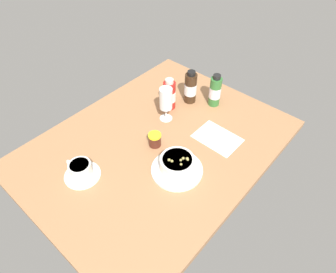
% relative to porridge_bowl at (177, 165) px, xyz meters
% --- Properties ---
extents(ground_plane, '(1.10, 0.84, 0.03)m').
position_rel_porridge_bowl_xyz_m(ground_plane, '(0.06, 0.16, -0.05)').
color(ground_plane, '#A8754C').
extents(porridge_bowl, '(0.20, 0.20, 0.08)m').
position_rel_porridge_bowl_xyz_m(porridge_bowl, '(0.00, 0.00, 0.00)').
color(porridge_bowl, white).
rests_on(porridge_bowl, ground_plane).
extents(cutlery_setting, '(0.14, 0.19, 0.01)m').
position_rel_porridge_bowl_xyz_m(cutlery_setting, '(0.25, -0.01, -0.03)').
color(cutlery_setting, white).
rests_on(cutlery_setting, ground_plane).
extents(coffee_cup, '(0.14, 0.14, 0.07)m').
position_rel_porridge_bowl_xyz_m(coffee_cup, '(-0.26, 0.26, -0.00)').
color(coffee_cup, white).
rests_on(coffee_cup, ground_plane).
extents(wine_glass, '(0.06, 0.06, 0.17)m').
position_rel_porridge_bowl_xyz_m(wine_glass, '(0.20, 0.24, 0.07)').
color(wine_glass, white).
rests_on(wine_glass, ground_plane).
extents(jam_jar, '(0.06, 0.06, 0.06)m').
position_rel_porridge_bowl_xyz_m(jam_jar, '(0.05, 0.16, -0.00)').
color(jam_jar, '#4D2117').
rests_on(jam_jar, ground_plane).
extents(sauce_bottle_red, '(0.06, 0.06, 0.16)m').
position_rel_porridge_bowl_xyz_m(sauce_bottle_red, '(0.28, 0.28, 0.04)').
color(sauce_bottle_red, '#B21E19').
rests_on(sauce_bottle_red, ground_plane).
extents(sauce_bottle_brown, '(0.06, 0.06, 0.17)m').
position_rel_porridge_bowl_xyz_m(sauce_bottle_brown, '(0.38, 0.24, 0.04)').
color(sauce_bottle_brown, '#382314').
rests_on(sauce_bottle_brown, ground_plane).
extents(sauce_bottle_green, '(0.06, 0.06, 0.17)m').
position_rel_porridge_bowl_xyz_m(sauce_bottle_green, '(0.44, 0.14, 0.04)').
color(sauce_bottle_green, '#337233').
rests_on(sauce_bottle_green, ground_plane).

